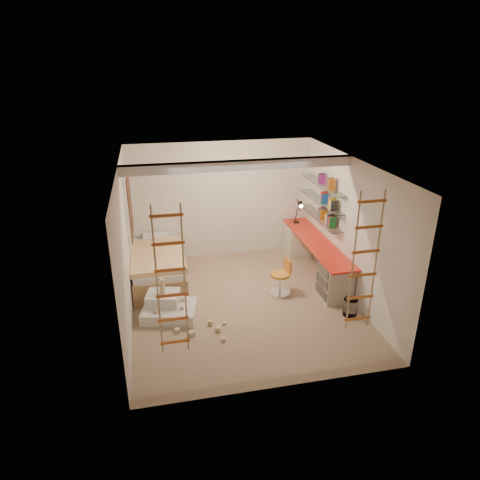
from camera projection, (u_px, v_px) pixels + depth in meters
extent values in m
plane|color=#977F61|center=(243.00, 303.00, 7.91)|extent=(4.50, 4.50, 0.00)
cube|color=white|center=(240.00, 165.00, 7.21)|extent=(4.00, 0.18, 0.16)
cube|color=white|center=(128.00, 206.00, 8.28)|extent=(0.06, 1.15, 1.35)
cube|color=#4C2D1E|center=(130.00, 206.00, 8.29)|extent=(0.02, 1.00, 1.20)
cylinder|color=white|center=(350.00, 307.00, 7.50)|extent=(0.25, 0.25, 0.31)
cube|color=red|center=(317.00, 242.00, 8.71)|extent=(0.55, 2.80, 0.04)
cube|color=beige|center=(298.00, 239.00, 9.85)|extent=(0.52, 0.55, 0.71)
cube|color=beige|center=(335.00, 281.00, 7.96)|extent=(0.52, 0.55, 0.71)
cube|color=#4C4742|center=(323.00, 270.00, 7.81)|extent=(0.02, 0.50, 0.18)
cube|color=#4C4742|center=(322.00, 281.00, 7.89)|extent=(0.02, 0.50, 0.18)
cube|color=#4C4742|center=(321.00, 292.00, 7.98)|extent=(0.02, 0.50, 0.18)
cube|color=white|center=(320.00, 217.00, 8.85)|extent=(0.25, 1.80, 0.01)
cube|color=white|center=(321.00, 201.00, 8.71)|extent=(0.25, 1.80, 0.01)
cube|color=white|center=(322.00, 185.00, 8.58)|extent=(0.25, 1.80, 0.01)
cube|color=#AD7F51|center=(159.00, 271.00, 8.65)|extent=(1.00, 2.00, 0.45)
cube|color=white|center=(158.00, 258.00, 8.54)|extent=(0.95, 1.95, 0.12)
cube|color=orange|center=(158.00, 256.00, 8.36)|extent=(1.02, 1.60, 0.10)
cube|color=white|center=(156.00, 237.00, 9.21)|extent=(0.55, 0.35, 0.12)
cylinder|color=black|center=(296.00, 222.00, 9.73)|extent=(0.14, 0.14, 0.02)
cylinder|color=black|center=(297.00, 214.00, 9.65)|extent=(0.02, 0.15, 0.36)
cylinder|color=black|center=(299.00, 205.00, 9.47)|extent=(0.02, 0.27, 0.20)
cone|color=black|center=(301.00, 204.00, 9.34)|extent=(0.12, 0.14, 0.15)
cylinder|color=#FFEABF|center=(301.00, 206.00, 9.32)|extent=(0.08, 0.04, 0.08)
cylinder|color=orange|center=(280.00, 274.00, 8.08)|extent=(0.42, 0.42, 0.05)
cube|color=orange|center=(288.00, 265.00, 8.07)|extent=(0.07, 0.28, 0.26)
cylinder|color=silver|center=(280.00, 283.00, 8.16)|extent=(0.05, 0.05, 0.37)
cylinder|color=silver|center=(279.00, 293.00, 8.24)|extent=(0.48, 0.48, 0.04)
cube|color=silver|center=(170.00, 311.00, 7.48)|extent=(1.05, 0.90, 0.20)
cube|color=silver|center=(163.00, 298.00, 7.50)|extent=(0.65, 0.57, 0.20)
cube|color=#CCB284|center=(163.00, 291.00, 7.45)|extent=(0.10, 0.10, 0.08)
cube|color=#CCB284|center=(162.00, 287.00, 7.42)|extent=(0.08, 0.08, 0.07)
cube|color=#CCB284|center=(162.00, 282.00, 7.38)|extent=(0.07, 0.07, 0.12)
cube|color=#CCB284|center=(182.00, 308.00, 7.33)|extent=(0.06, 0.06, 0.06)
cube|color=#CCB284|center=(183.00, 300.00, 7.58)|extent=(0.06, 0.06, 0.06)
cube|color=#CCB284|center=(156.00, 312.00, 7.22)|extent=(0.06, 0.06, 0.06)
cube|color=#CCB284|center=(191.00, 334.00, 6.96)|extent=(0.07, 0.07, 0.07)
cube|color=#CCB284|center=(223.00, 339.00, 6.83)|extent=(0.07, 0.07, 0.07)
cube|color=#CCB284|center=(177.00, 331.00, 7.05)|extent=(0.07, 0.07, 0.07)
cube|color=#CCB284|center=(211.00, 323.00, 7.26)|extent=(0.07, 0.07, 0.07)
cube|color=#CCB284|center=(218.00, 329.00, 7.08)|extent=(0.07, 0.07, 0.07)
cube|color=#CCB284|center=(224.00, 323.00, 7.25)|extent=(0.07, 0.07, 0.07)
cube|color=#1E722D|center=(320.00, 212.00, 8.80)|extent=(0.14, 0.70, 0.22)
cube|color=red|center=(321.00, 196.00, 8.67)|extent=(0.14, 0.52, 0.22)
cube|color=#8C1E7F|center=(323.00, 179.00, 8.53)|extent=(0.14, 0.46, 0.22)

